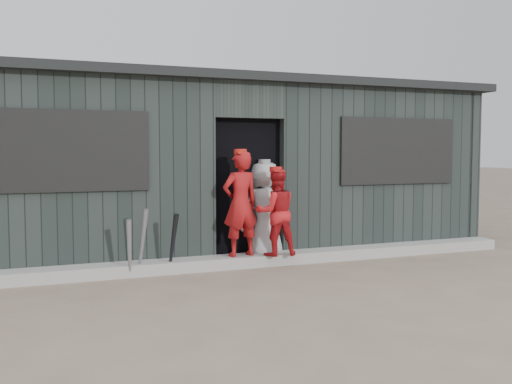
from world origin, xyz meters
name	(u,v)px	position (x,y,z in m)	size (l,w,h in m)	color
ground	(318,297)	(0.00, 0.00, 0.00)	(80.00, 80.00, 0.00)	#705C4D
curb	(255,260)	(0.00, 1.82, 0.07)	(8.00, 0.36, 0.15)	gray
bat_left	(129,249)	(-1.72, 1.60, 0.37)	(0.07, 0.07, 0.74)	gray
bat_mid	(142,242)	(-1.55, 1.69, 0.43)	(0.07, 0.07, 0.86)	gray
bat_right	(173,244)	(-1.17, 1.69, 0.39)	(0.07, 0.07, 0.79)	black
player_red_left	(240,204)	(-0.22, 1.80, 0.85)	(0.51, 0.34, 1.40)	maroon
player_red_right	(276,212)	(0.23, 1.66, 0.73)	(0.57, 0.44, 1.17)	#B3161A
player_grey_back	(264,211)	(0.24, 2.08, 0.70)	(0.69, 0.45, 1.41)	#A6A6A6
dugout	(217,167)	(0.00, 3.50, 1.29)	(8.30, 3.30, 2.62)	black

